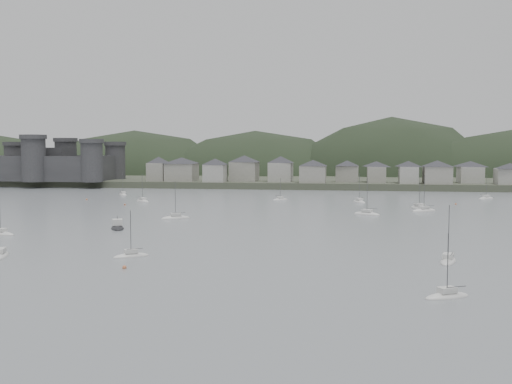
# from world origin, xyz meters

# --- Properties ---
(ground) EXTENTS (900.00, 900.00, 0.00)m
(ground) POSITION_xyz_m (0.00, 0.00, 0.00)
(ground) COLOR slate
(ground) RESTS_ON ground
(far_shore_land) EXTENTS (900.00, 250.00, 3.00)m
(far_shore_land) POSITION_xyz_m (0.00, 295.00, 1.50)
(far_shore_land) COLOR #383D2D
(far_shore_land) RESTS_ON ground
(forested_ridge) EXTENTS (851.55, 103.94, 102.57)m
(forested_ridge) POSITION_xyz_m (4.83, 269.40, -11.28)
(forested_ridge) COLOR black
(forested_ridge) RESTS_ON ground
(castle) EXTENTS (66.00, 43.00, 20.00)m
(castle) POSITION_xyz_m (-120.00, 179.80, 10.96)
(castle) COLOR #333335
(castle) RESTS_ON far_shore_land
(waterfront_town) EXTENTS (451.48, 28.46, 12.92)m
(waterfront_town) POSITION_xyz_m (50.59, 183.34, 8.66)
(waterfront_town) COLOR gray
(waterfront_town) RESTS_ON far_shore_land
(sailboat_lead) EXTENTS (7.46, 3.71, 9.80)m
(sailboat_lead) POSITION_xyz_m (-47.68, 21.81, 0.18)
(sailboat_lead) COLOR silver
(sailboat_lead) RESTS_ON ground
(moored_fleet) EXTENTS (262.19, 175.96, 13.61)m
(moored_fleet) POSITION_xyz_m (-1.74, 67.04, 0.18)
(moored_fleet) COLOR silver
(moored_fleet) RESTS_ON ground
(motor_launch_far) EXTENTS (5.90, 8.41, 3.90)m
(motor_launch_far) POSITION_xyz_m (-26.26, 34.86, 0.29)
(motor_launch_far) COLOR black
(motor_launch_far) RESTS_ON ground
(mooring_buoys) EXTENTS (133.61, 119.26, 0.70)m
(mooring_buoys) POSITION_xyz_m (-26.05, 64.99, 0.15)
(mooring_buoys) COLOR #BB663E
(mooring_buoys) RESTS_ON ground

